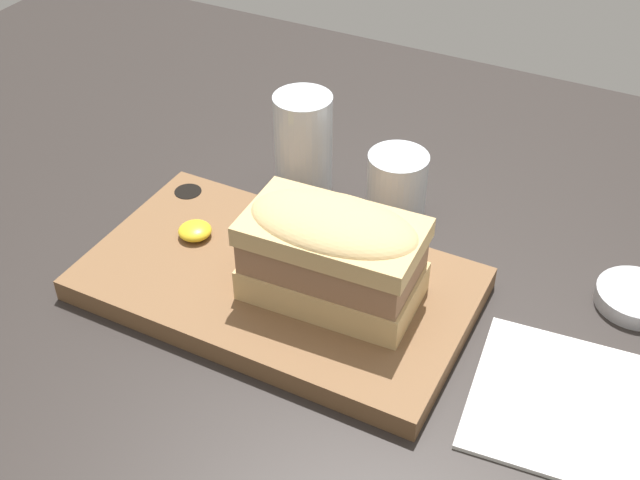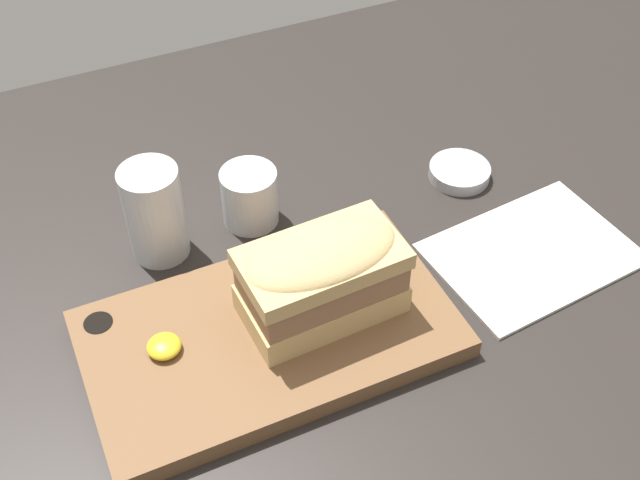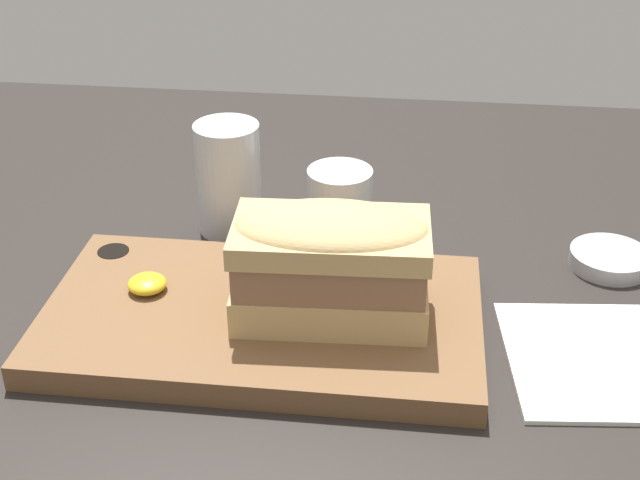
{
  "view_description": "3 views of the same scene",
  "coord_description": "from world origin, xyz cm",
  "views": [
    {
      "loc": [
        23.18,
        -51.3,
        52.69
      ],
      "look_at": [
        -1.1,
        -3.88,
        10.07
      ],
      "focal_mm": 45.0,
      "sensor_mm": 36.0,
      "label": 1
    },
    {
      "loc": [
        -21.27,
        -50.1,
        64.77
      ],
      "look_at": [
        1.12,
        -0.85,
        10.67
      ],
      "focal_mm": 45.0,
      "sensor_mm": 36.0,
      "label": 2
    },
    {
      "loc": [
        6.18,
        -62.83,
        44.88
      ],
      "look_at": [
        -0.97,
        -2.65,
        10.22
      ],
      "focal_mm": 50.0,
      "sensor_mm": 36.0,
      "label": 3
    }
  ],
  "objects": [
    {
      "name": "dining_table",
      "position": [
        0.0,
        0.0,
        1.0
      ],
      "size": [
        154.27,
        101.85,
        2.0
      ],
      "color": "#282321",
      "rests_on": "ground"
    },
    {
      "name": "serving_board",
      "position": [
        -5.68,
        -3.64,
        3.09
      ],
      "size": [
        35.5,
        20.27,
        2.23
      ],
      "color": "brown",
      "rests_on": "dining_table"
    },
    {
      "name": "sandwich",
      "position": [
        0.02,
        -3.67,
        9.1
      ],
      "size": [
        15.63,
        9.18,
        9.16
      ],
      "rotation": [
        0.0,
        0.0,
        0.05
      ],
      "color": "tan",
      "rests_on": "serving_board"
    },
    {
      "name": "mustard_dollop",
      "position": [
        -15.56,
        -2.28,
        4.83
      ],
      "size": [
        3.26,
        3.26,
        1.3
      ],
      "color": "gold",
      "rests_on": "serving_board"
    },
    {
      "name": "water_glass",
      "position": [
        -11.67,
        12.87,
        6.78
      ],
      "size": [
        6.26,
        6.26,
        11.03
      ],
      "color": "silver",
      "rests_on": "dining_table"
    },
    {
      "name": "wine_glass",
      "position": [
        -0.97,
        13.42,
        4.97
      ],
      "size": [
        6.32,
        6.32,
        6.69
      ],
      "color": "silver",
      "rests_on": "dining_table"
    },
    {
      "name": "napkin",
      "position": [
        24.76,
        -4.55,
        2.2
      ],
      "size": [
        22.57,
        16.98,
        0.4
      ],
      "rotation": [
        0.0,
        0.0,
        0.1
      ],
      "color": "white",
      "rests_on": "dining_table"
    },
    {
      "name": "condiment_dish",
      "position": [
        24.36,
        9.91,
        2.77
      ],
      "size": [
        7.31,
        7.31,
        1.53
      ],
      "color": "#B2B2B7",
      "rests_on": "dining_table"
    }
  ]
}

